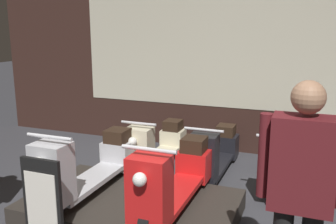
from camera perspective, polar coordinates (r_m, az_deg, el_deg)
shop_wall_back at (r=5.83m, az=7.16°, el=9.62°), size 7.89×0.09×3.20m
display_platform at (r=3.96m, az=-5.53°, el=-14.36°), size 2.10×1.27×0.21m
scooter_display_left at (r=4.00m, az=-11.94°, el=-7.96°), size 0.46×1.60×0.79m
scooter_display_right at (r=3.60m, az=0.99°, el=-10.07°), size 0.46×1.60×0.79m
scooter_backrow_0 at (r=5.20m, az=-1.63°, el=-5.25°), size 0.46×1.60×0.79m
scooter_backrow_1 at (r=4.96m, az=7.21°, el=-6.27°), size 0.46×1.60×0.79m
scooter_backrow_2 at (r=4.84m, az=16.76°, el=-7.20°), size 0.46×1.60×0.79m
person_right_browsing at (r=2.56m, az=19.61°, el=-10.49°), size 0.56×0.22×1.60m
price_sign_board at (r=3.31m, az=-18.46°, el=-14.01°), size 0.36×0.04×0.89m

